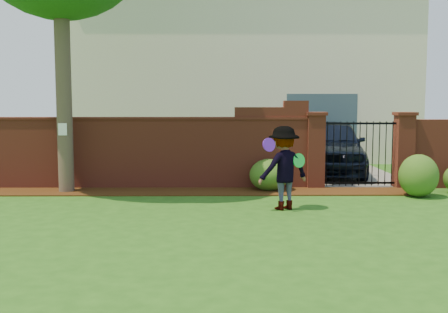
{
  "coord_description": "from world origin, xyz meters",
  "views": [
    {
      "loc": [
        0.03,
        -9.2,
        2.14
      ],
      "look_at": [
        0.12,
        1.4,
        1.05
      ],
      "focal_mm": 43.04,
      "sensor_mm": 36.0,
      "label": 1
    }
  ],
  "objects_px": {
    "man": "(284,168)",
    "frisbee_green": "(299,160)",
    "car": "(330,147)",
    "frisbee_purple": "(269,145)"
  },
  "relations": [
    {
      "from": "car",
      "to": "frisbee_green",
      "type": "distance_m",
      "value": 5.37
    },
    {
      "from": "frisbee_purple",
      "to": "frisbee_green",
      "type": "bearing_deg",
      "value": 29.22
    },
    {
      "from": "man",
      "to": "frisbee_purple",
      "type": "height_order",
      "value": "man"
    },
    {
      "from": "man",
      "to": "frisbee_green",
      "type": "distance_m",
      "value": 0.32
    },
    {
      "from": "man",
      "to": "frisbee_purple",
      "type": "bearing_deg",
      "value": 20.25
    },
    {
      "from": "frisbee_green",
      "to": "man",
      "type": "bearing_deg",
      "value": -177.48
    },
    {
      "from": "frisbee_purple",
      "to": "man",
      "type": "bearing_deg",
      "value": 44.9
    },
    {
      "from": "car",
      "to": "man",
      "type": "xyz_separation_m",
      "value": [
        -1.96,
        -5.11,
        0.01
      ]
    },
    {
      "from": "man",
      "to": "frisbee_purple",
      "type": "distance_m",
      "value": 0.68
    },
    {
      "from": "man",
      "to": "frisbee_purple",
      "type": "xyz_separation_m",
      "value": [
        -0.34,
        -0.34,
        0.49
      ]
    }
  ]
}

